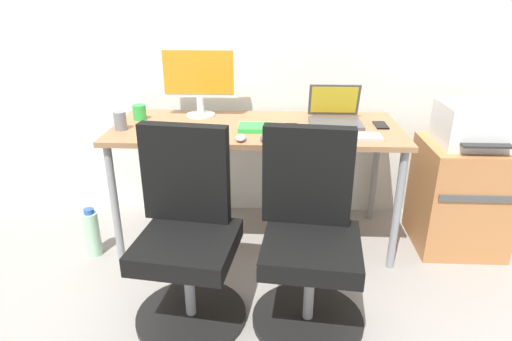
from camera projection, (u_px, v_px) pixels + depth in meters
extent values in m
plane|color=gray|center=(256.00, 237.00, 2.88)|extent=(5.28, 5.28, 0.00)
cube|color=silver|center=(259.00, 24.00, 2.78)|extent=(4.40, 0.04, 2.60)
cube|color=#996B47|center=(256.00, 128.00, 2.60)|extent=(1.69, 0.69, 0.03)
cylinder|color=gray|center=(115.00, 205.00, 2.50)|extent=(0.04, 0.04, 0.73)
cylinder|color=gray|center=(397.00, 211.00, 2.44)|extent=(0.04, 0.04, 0.73)
cylinder|color=gray|center=(144.00, 167.00, 3.05)|extent=(0.04, 0.04, 0.73)
cylinder|color=gray|center=(375.00, 171.00, 2.98)|extent=(0.04, 0.04, 0.73)
cylinder|color=black|center=(192.00, 315.00, 2.17)|extent=(0.54, 0.54, 0.03)
cylinder|color=gray|center=(189.00, 284.00, 2.10)|extent=(0.05, 0.05, 0.34)
cube|color=black|center=(187.00, 246.00, 2.02)|extent=(0.49, 0.49, 0.09)
cube|color=black|center=(185.00, 173.00, 2.08)|extent=(0.43, 0.12, 0.48)
cylinder|color=black|center=(307.00, 319.00, 2.15)|extent=(0.54, 0.54, 0.03)
cylinder|color=gray|center=(309.00, 288.00, 2.07)|extent=(0.05, 0.05, 0.34)
cube|color=black|center=(311.00, 249.00, 1.99)|extent=(0.48, 0.48, 0.09)
cube|color=black|center=(308.00, 176.00, 2.05)|extent=(0.42, 0.11, 0.48)
cube|color=#B77542|center=(460.00, 196.00, 2.69)|extent=(0.50, 0.48, 0.67)
cube|color=#4C4C4C|center=(480.00, 199.00, 2.43)|extent=(0.45, 0.01, 0.04)
cube|color=silver|center=(474.00, 124.00, 2.52)|extent=(0.38, 0.34, 0.24)
cube|color=#262626|center=(487.00, 146.00, 2.36)|extent=(0.27, 0.06, 0.01)
cylinder|color=#A5D8B2|center=(92.00, 234.00, 2.65)|extent=(0.09, 0.09, 0.28)
cylinder|color=#2D59B2|center=(89.00, 211.00, 2.59)|extent=(0.06, 0.06, 0.03)
cylinder|color=silver|center=(201.00, 115.00, 2.80)|extent=(0.18, 0.18, 0.01)
cylinder|color=silver|center=(200.00, 105.00, 2.77)|extent=(0.04, 0.04, 0.11)
cube|color=silver|center=(199.00, 72.00, 2.69)|extent=(0.48, 0.03, 0.31)
cube|color=orange|center=(198.00, 72.00, 2.68)|extent=(0.43, 0.00, 0.26)
cube|color=#4C4C51|center=(336.00, 124.00, 2.60)|extent=(0.31, 0.22, 0.02)
cube|color=#4C4C51|center=(334.00, 100.00, 2.69)|extent=(0.31, 0.07, 0.20)
cube|color=yellow|center=(334.00, 100.00, 2.69)|extent=(0.28, 0.06, 0.17)
cube|color=#2D2D2D|center=(189.00, 132.00, 2.46)|extent=(0.34, 0.12, 0.02)
cube|color=#B7B7B7|center=(350.00, 136.00, 2.38)|extent=(0.34, 0.12, 0.02)
ellipsoid|color=#B7B7B7|center=(241.00, 138.00, 2.33)|extent=(0.06, 0.10, 0.03)
ellipsoid|color=#515156|center=(265.00, 138.00, 2.33)|extent=(0.06, 0.10, 0.03)
cylinder|color=green|center=(140.00, 112.00, 2.70)|extent=(0.08, 0.08, 0.09)
cylinder|color=slate|center=(120.00, 121.00, 2.50)|extent=(0.07, 0.07, 0.10)
cube|color=black|center=(292.00, 127.00, 2.55)|extent=(0.07, 0.14, 0.01)
cube|color=black|center=(381.00, 125.00, 2.59)|extent=(0.07, 0.14, 0.01)
cube|color=green|center=(257.00, 128.00, 2.51)|extent=(0.21, 0.15, 0.03)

